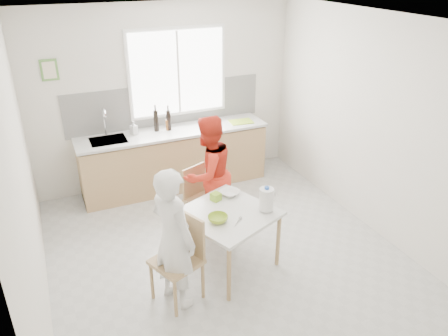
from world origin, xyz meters
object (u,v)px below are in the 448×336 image
object	(u,v)px
chair_left	(181,254)
bowl_white	(230,193)
bowl_green	(218,219)
milk_jug	(267,199)
person_red	(208,174)
wine_bottle_b	(169,120)
dining_table	(227,218)
wine_bottle_a	(156,121)
chair_far	(200,195)
person_white	(173,239)

from	to	relation	value
chair_left	bowl_white	distance (m)	1.03
bowl_green	milk_jug	bearing A→B (deg)	-1.20
person_red	bowl_white	size ratio (longest dim) A/B	6.76
bowl_white	wine_bottle_b	size ratio (longest dim) A/B	0.75
chair_left	bowl_white	xyz separation A→B (m)	(0.81, 0.61, 0.22)
person_red	wine_bottle_b	world-z (taller)	person_red
dining_table	wine_bottle_b	distance (m)	2.20
chair_left	wine_bottle_a	bearing A→B (deg)	146.82
bowl_white	milk_jug	distance (m)	0.55
chair_left	wine_bottle_a	xyz separation A→B (m)	(0.46, 2.45, 0.56)
dining_table	person_red	xyz separation A→B (m)	(0.11, 0.86, 0.12)
chair_left	chair_far	world-z (taller)	chair_left
bowl_white	milk_jug	bearing A→B (deg)	-64.77
milk_jug	dining_table	bearing A→B (deg)	138.99
dining_table	wine_bottle_a	xyz separation A→B (m)	(-0.17, 2.19, 0.44)
dining_table	chair_far	distance (m)	0.90
dining_table	milk_jug	size ratio (longest dim) A/B	4.37
person_white	bowl_white	world-z (taller)	person_white
milk_jug	person_white	bearing A→B (deg)	165.57
chair_left	person_red	size ratio (longest dim) A/B	0.61
dining_table	bowl_green	bearing A→B (deg)	-143.31
person_red	wine_bottle_b	xyz separation A→B (m)	(-0.10, 1.30, 0.30)
person_white	person_red	xyz separation A→B (m)	(0.83, 1.16, 0.01)
wine_bottle_a	wine_bottle_b	world-z (taller)	wine_bottle_a
dining_table	chair_left	bearing A→B (deg)	-157.34
wine_bottle_a	person_white	bearing A→B (deg)	-102.25
dining_table	person_white	xyz separation A→B (m)	(-0.71, -0.30, 0.12)
wine_bottle_a	chair_far	bearing A→B (deg)	-82.10
chair_left	bowl_green	world-z (taller)	chair_left
dining_table	wine_bottle_b	bearing A→B (deg)	89.73
chair_far	bowl_green	xyz separation A→B (m)	(-0.17, -1.01, 0.28)
chair_left	bowl_white	bearing A→B (deg)	104.33
milk_jug	bowl_green	bearing A→B (deg)	156.15
chair_far	wine_bottle_b	distance (m)	1.41
chair_left	dining_table	bearing A→B (deg)	90.00
milk_jug	wine_bottle_b	size ratio (longest dim) A/B	0.93
chair_left	wine_bottle_b	world-z (taller)	wine_bottle_b
chair_far	bowl_white	size ratio (longest dim) A/B	3.74
person_white	bowl_green	world-z (taller)	person_white
person_white	milk_jug	size ratio (longest dim) A/B	5.47
dining_table	person_red	bearing A→B (deg)	82.40
dining_table	wine_bottle_b	xyz separation A→B (m)	(0.01, 2.16, 0.43)
person_red	bowl_green	distance (m)	1.02
chair_left	wine_bottle_b	distance (m)	2.56
bowl_white	wine_bottle_a	world-z (taller)	wine_bottle_a
wine_bottle_a	person_red	bearing A→B (deg)	-77.87
dining_table	bowl_green	distance (m)	0.23
bowl_green	wine_bottle_b	distance (m)	2.31
bowl_green	person_red	bearing A→B (deg)	74.09
dining_table	person_white	bearing A→B (deg)	-157.34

